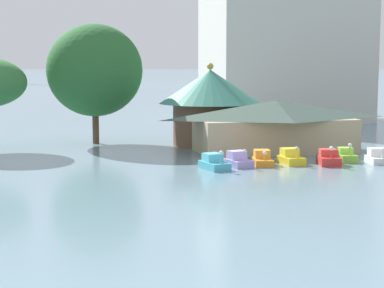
{
  "coord_description": "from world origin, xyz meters",
  "views": [
    {
      "loc": [
        -7.16,
        -14.59,
        8.58
      ],
      "look_at": [
        2.21,
        25.97,
        3.38
      ],
      "focal_mm": 60.11,
      "sensor_mm": 36.0,
      "label": 1
    }
  ],
  "objects_px": {
    "shoreline_tree_mid": "(95,70)",
    "pedal_boat_red": "(328,159)",
    "pedal_boat_yellow": "(291,158)",
    "boathouse": "(275,125)",
    "pedal_boat_white": "(378,157)",
    "pedal_boat_cyan": "(214,163)",
    "background_building_block": "(284,33)",
    "pedal_boat_lavender": "(238,160)",
    "pedal_boat_lime": "(346,156)",
    "green_roof_pavilion": "(210,102)",
    "pedal_boat_orange": "(262,159)"
  },
  "relations": [
    {
      "from": "pedal_boat_yellow",
      "to": "pedal_boat_red",
      "type": "distance_m",
      "value": 3.2
    },
    {
      "from": "pedal_boat_white",
      "to": "pedal_boat_red",
      "type": "bearing_deg",
      "value": -78.97
    },
    {
      "from": "pedal_boat_orange",
      "to": "pedal_boat_white",
      "type": "distance_m",
      "value": 10.28
    },
    {
      "from": "pedal_boat_lavender",
      "to": "pedal_boat_red",
      "type": "xyz_separation_m",
      "value": [
        7.82,
        -0.85,
        0.02
      ]
    },
    {
      "from": "pedal_boat_yellow",
      "to": "boathouse",
      "type": "xyz_separation_m",
      "value": [
        1.39,
        7.73,
        2.13
      ]
    },
    {
      "from": "pedal_boat_cyan",
      "to": "boathouse",
      "type": "xyz_separation_m",
      "value": [
        8.53,
        8.84,
        2.15
      ]
    },
    {
      "from": "pedal_boat_cyan",
      "to": "pedal_boat_red",
      "type": "relative_size",
      "value": 1.05
    },
    {
      "from": "pedal_boat_cyan",
      "to": "pedal_boat_yellow",
      "type": "distance_m",
      "value": 7.23
    },
    {
      "from": "boathouse",
      "to": "pedal_boat_lavender",
      "type": "bearing_deg",
      "value": -127.87
    },
    {
      "from": "pedal_boat_yellow",
      "to": "shoreline_tree_mid",
      "type": "relative_size",
      "value": 0.21
    },
    {
      "from": "pedal_boat_white",
      "to": "background_building_block",
      "type": "relative_size",
      "value": 0.11
    },
    {
      "from": "pedal_boat_red",
      "to": "boathouse",
      "type": "bearing_deg",
      "value": -156.75
    },
    {
      "from": "background_building_block",
      "to": "pedal_boat_cyan",
      "type": "bearing_deg",
      "value": -117.72
    },
    {
      "from": "boathouse",
      "to": "green_roof_pavilion",
      "type": "height_order",
      "value": "green_roof_pavilion"
    },
    {
      "from": "shoreline_tree_mid",
      "to": "background_building_block",
      "type": "bearing_deg",
      "value": 37.03
    },
    {
      "from": "boathouse",
      "to": "pedal_boat_yellow",
      "type": "bearing_deg",
      "value": -100.19
    },
    {
      "from": "pedal_boat_cyan",
      "to": "pedal_boat_orange",
      "type": "bearing_deg",
      "value": 91.34
    },
    {
      "from": "pedal_boat_lavender",
      "to": "boathouse",
      "type": "bearing_deg",
      "value": 128.17
    },
    {
      "from": "shoreline_tree_mid",
      "to": "pedal_boat_cyan",
      "type": "bearing_deg",
      "value": -67.63
    },
    {
      "from": "pedal_boat_yellow",
      "to": "pedal_boat_lime",
      "type": "xyz_separation_m",
      "value": [
        5.33,
        0.36,
        -0.04
      ]
    },
    {
      "from": "pedal_boat_orange",
      "to": "pedal_boat_white",
      "type": "xyz_separation_m",
      "value": [
        10.22,
        -1.18,
        0.0
      ]
    },
    {
      "from": "pedal_boat_lime",
      "to": "pedal_boat_yellow",
      "type": "bearing_deg",
      "value": -79.19
    },
    {
      "from": "background_building_block",
      "to": "boathouse",
      "type": "bearing_deg",
      "value": -112.29
    },
    {
      "from": "pedal_boat_white",
      "to": "green_roof_pavilion",
      "type": "height_order",
      "value": "green_roof_pavilion"
    },
    {
      "from": "green_roof_pavilion",
      "to": "pedal_boat_white",
      "type": "bearing_deg",
      "value": -54.01
    },
    {
      "from": "green_roof_pavilion",
      "to": "background_building_block",
      "type": "xyz_separation_m",
      "value": [
        18.64,
        27.03,
        8.62
      ]
    },
    {
      "from": "pedal_boat_cyan",
      "to": "pedal_boat_orange",
      "type": "xyz_separation_m",
      "value": [
        4.62,
        1.26,
        -0.01
      ]
    },
    {
      "from": "pedal_boat_orange",
      "to": "background_building_block",
      "type": "bearing_deg",
      "value": 167.03
    },
    {
      "from": "pedal_boat_white",
      "to": "boathouse",
      "type": "relative_size",
      "value": 0.17
    },
    {
      "from": "pedal_boat_yellow",
      "to": "pedal_boat_lime",
      "type": "distance_m",
      "value": 5.34
    },
    {
      "from": "pedal_boat_lavender",
      "to": "pedal_boat_yellow",
      "type": "height_order",
      "value": "pedal_boat_yellow"
    },
    {
      "from": "pedal_boat_cyan",
      "to": "pedal_boat_yellow",
      "type": "height_order",
      "value": "pedal_boat_cyan"
    },
    {
      "from": "pedal_boat_red",
      "to": "pedal_boat_white",
      "type": "xyz_separation_m",
      "value": [
        4.69,
        0.07,
        -0.04
      ]
    },
    {
      "from": "pedal_boat_orange",
      "to": "pedal_boat_yellow",
      "type": "relative_size",
      "value": 1.19
    },
    {
      "from": "pedal_boat_yellow",
      "to": "green_roof_pavilion",
      "type": "relative_size",
      "value": 0.25
    },
    {
      "from": "pedal_boat_red",
      "to": "pedal_boat_lavender",
      "type": "bearing_deg",
      "value": -83.34
    },
    {
      "from": "pedal_boat_cyan",
      "to": "pedal_boat_yellow",
      "type": "bearing_deg",
      "value": 84.91
    },
    {
      "from": "pedal_boat_orange",
      "to": "pedal_boat_red",
      "type": "xyz_separation_m",
      "value": [
        5.53,
        -1.25,
        0.04
      ]
    },
    {
      "from": "pedal_boat_lime",
      "to": "pedal_boat_white",
      "type": "xyz_separation_m",
      "value": [
        2.36,
        -1.39,
        0.0
      ]
    },
    {
      "from": "pedal_boat_red",
      "to": "background_building_block",
      "type": "height_order",
      "value": "background_building_block"
    },
    {
      "from": "pedal_boat_lavender",
      "to": "pedal_boat_lime",
      "type": "bearing_deg",
      "value": 79.48
    },
    {
      "from": "pedal_boat_white",
      "to": "pedal_boat_lime",
      "type": "bearing_deg",
      "value": -110.37
    },
    {
      "from": "pedal_boat_cyan",
      "to": "boathouse",
      "type": "bearing_deg",
      "value": 122.08
    },
    {
      "from": "pedal_boat_cyan",
      "to": "shoreline_tree_mid",
      "type": "bearing_deg",
      "value": -171.57
    },
    {
      "from": "pedal_boat_orange",
      "to": "pedal_boat_red",
      "type": "height_order",
      "value": "pedal_boat_red"
    },
    {
      "from": "pedal_boat_yellow",
      "to": "background_building_block",
      "type": "relative_size",
      "value": 0.1
    },
    {
      "from": "pedal_boat_red",
      "to": "shoreline_tree_mid",
      "type": "distance_m",
      "value": 27.71
    },
    {
      "from": "shoreline_tree_mid",
      "to": "pedal_boat_red",
      "type": "bearing_deg",
      "value": -47.06
    },
    {
      "from": "pedal_boat_cyan",
      "to": "background_building_block",
      "type": "distance_m",
      "value": 49.64
    },
    {
      "from": "pedal_boat_yellow",
      "to": "green_roof_pavilion",
      "type": "height_order",
      "value": "green_roof_pavilion"
    }
  ]
}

